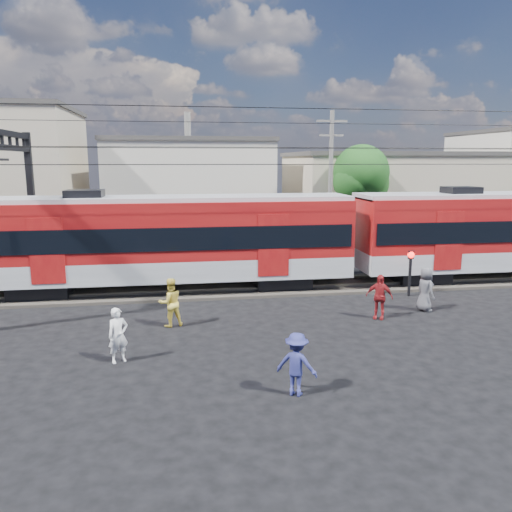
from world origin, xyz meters
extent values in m
plane|color=black|center=(0.00, 0.00, 0.00)|extent=(120.00, 120.00, 0.00)
cube|color=#2D2823|center=(0.00, 8.00, 0.06)|extent=(70.00, 3.40, 0.12)
cube|color=#59544C|center=(0.00, 7.25, 0.18)|extent=(70.00, 0.12, 0.12)
cube|color=#59544C|center=(0.00, 8.75, 0.18)|extent=(70.00, 0.12, 0.12)
cube|color=black|center=(-8.59, 8.00, 0.35)|extent=(2.40, 2.20, 0.70)
cube|color=black|center=(1.65, 8.00, 0.35)|extent=(2.40, 2.20, 0.70)
cube|color=#95979C|center=(-3.47, 8.00, 1.15)|extent=(16.00, 3.00, 0.90)
cube|color=maroon|center=(-3.47, 8.00, 2.80)|extent=(16.00, 3.00, 2.40)
cube|color=black|center=(-3.47, 8.00, 2.55)|extent=(15.68, 3.08, 0.95)
cube|color=#95979C|center=(-3.47, 8.00, 4.05)|extent=(16.00, 2.60, 0.25)
cube|color=black|center=(8.21, 8.00, 0.35)|extent=(2.40, 2.20, 0.70)
cube|color=black|center=(-10.00, 12.50, 3.50)|extent=(0.30, 0.30, 7.00)
cylinder|color=black|center=(0.00, 7.30, 5.50)|extent=(70.00, 0.03, 0.03)
cylinder|color=black|center=(0.00, 8.70, 5.50)|extent=(70.00, 0.03, 0.03)
cylinder|color=black|center=(0.00, 7.30, 6.20)|extent=(70.00, 0.03, 0.03)
cylinder|color=black|center=(0.00, 8.70, 6.20)|extent=(70.00, 0.03, 0.03)
cylinder|color=black|center=(0.00, 4.50, 7.50)|extent=(70.00, 0.03, 0.03)
cylinder|color=black|center=(0.00, 11.50, 7.50)|extent=(70.00, 0.03, 0.03)
cube|color=beige|center=(-2.00, 27.00, 3.50)|extent=(12.00, 12.00, 7.00)
cube|color=#3F3D3A|center=(-2.00, 27.00, 7.15)|extent=(12.24, 12.24, 0.30)
cube|color=tan|center=(14.00, 24.00, 3.00)|extent=(16.00, 10.00, 6.00)
cube|color=#3F3D3A|center=(14.00, 24.00, 6.15)|extent=(16.32, 10.20, 0.30)
cylinder|color=slate|center=(6.00, 15.00, 4.25)|extent=(0.24, 0.24, 8.50)
cube|color=slate|center=(6.00, 15.00, 7.90)|extent=(1.80, 0.12, 0.12)
cube|color=slate|center=(6.00, 15.00, 7.10)|extent=(1.40, 0.12, 0.12)
cylinder|color=#382619|center=(9.00, 18.00, 1.96)|extent=(0.36, 0.36, 3.92)
sphere|color=#134213|center=(9.00, 18.00, 4.90)|extent=(3.64, 3.64, 3.64)
sphere|color=#134213|center=(9.60, 18.30, 4.20)|extent=(2.80, 2.80, 2.80)
imported|color=white|center=(-4.62, 0.33, 0.80)|extent=(0.69, 0.60, 1.59)
imported|color=#DFC645|center=(-3.21, 3.30, 0.85)|extent=(0.99, 0.87, 1.70)
imported|color=navy|center=(-0.10, -2.42, 0.79)|extent=(1.18, 1.02, 1.58)
imported|color=maroon|center=(4.25, 3.00, 0.82)|extent=(1.03, 0.85, 1.64)
imported|color=#4D4D52|center=(6.37, 3.66, 0.84)|extent=(0.70, 0.92, 1.68)
cylinder|color=black|center=(6.72, 5.72, 0.92)|extent=(0.12, 0.12, 1.84)
sphere|color=#FF140C|center=(6.72, 5.72, 1.78)|extent=(0.29, 0.29, 0.29)
cube|color=black|center=(6.72, 5.72, 1.78)|extent=(0.25, 0.06, 0.36)
camera|label=1|loc=(-2.80, -13.54, 5.65)|focal=35.00mm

